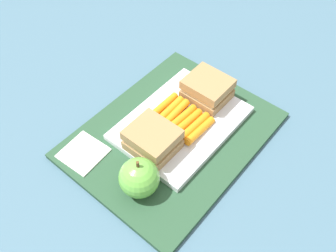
{
  "coord_description": "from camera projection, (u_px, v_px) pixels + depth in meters",
  "views": [
    {
      "loc": [
        0.33,
        0.27,
        0.55
      ],
      "look_at": [
        0.01,
        0.0,
        0.04
      ],
      "focal_mm": 40.15,
      "sensor_mm": 36.0,
      "label": 1
    }
  ],
  "objects": [
    {
      "name": "paper_napkin",
      "position": [
        83.0,
        153.0,
        0.65
      ],
      "size": [
        0.07,
        0.07,
        0.0
      ],
      "primitive_type": "cube",
      "rotation": [
        0.0,
        0.0,
        0.07
      ],
      "color": "white",
      "rests_on": "lunchbag_mat"
    },
    {
      "name": "sandwich_half_left",
      "position": [
        207.0,
        89.0,
        0.71
      ],
      "size": [
        0.07,
        0.08,
        0.04
      ],
      "color": "#9E7A4C",
      "rests_on": "food_tray"
    },
    {
      "name": "food_tray",
      "position": [
        181.0,
        123.0,
        0.69
      ],
      "size": [
        0.23,
        0.17,
        0.01
      ],
      "primitive_type": "cube",
      "color": "white",
      "rests_on": "lunchbag_mat"
    },
    {
      "name": "apple",
      "position": [
        139.0,
        178.0,
        0.59
      ],
      "size": [
        0.07,
        0.07,
        0.08
      ],
      "color": "#66B742",
      "rests_on": "lunchbag_mat"
    },
    {
      "name": "sandwich_half_right",
      "position": [
        153.0,
        140.0,
        0.63
      ],
      "size": [
        0.07,
        0.08,
        0.04
      ],
      "color": "#9E7A4C",
      "rests_on": "food_tray"
    },
    {
      "name": "lunchbag_mat",
      "position": [
        172.0,
        135.0,
        0.69
      ],
      "size": [
        0.36,
        0.28,
        0.01
      ],
      "primitive_type": "cube",
      "color": "#284C33",
      "rests_on": "ground_plane"
    },
    {
      "name": "ground_plane",
      "position": [
        172.0,
        136.0,
        0.69
      ],
      "size": [
        2.4,
        2.4,
        0.0
      ],
      "primitive_type": "plane",
      "color": "#42667A"
    },
    {
      "name": "carrot_sticks_bundle",
      "position": [
        181.0,
        118.0,
        0.68
      ],
      "size": [
        0.08,
        0.1,
        0.02
      ],
      "color": "orange",
      "rests_on": "food_tray"
    }
  ]
}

